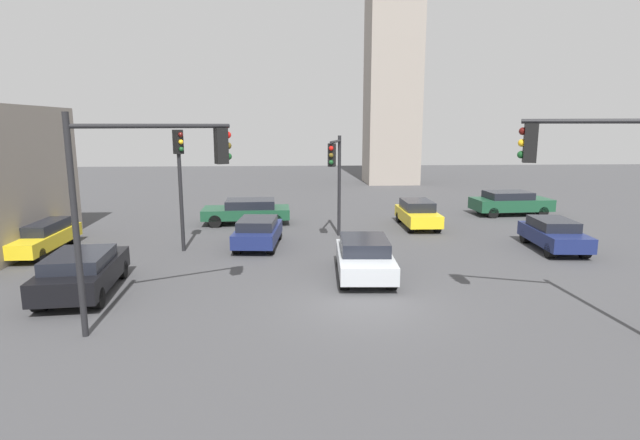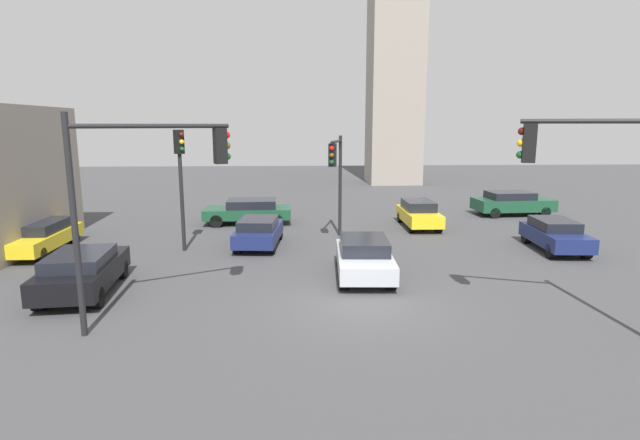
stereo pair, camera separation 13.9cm
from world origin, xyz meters
name	(u,v)px [view 2 (the right image)]	position (x,y,z in m)	size (l,w,h in m)	color
ground_plane	(362,303)	(0.00, 0.00, 0.00)	(104.45, 104.45, 0.00)	#424244
traffic_light_0	(180,167)	(-6.82, 6.91, 3.61)	(0.47, 0.46, 5.18)	black
traffic_light_1	(336,168)	(-0.09, 8.45, 3.44)	(0.83, 2.62, 4.88)	black
traffic_light_2	(148,177)	(-5.87, -1.14, 4.04)	(3.79, 2.03, 5.70)	black
traffic_light_3	(598,178)	(5.57, -2.41, 4.09)	(3.34, 1.36, 5.86)	black
car_0	(555,234)	(9.27, 6.18, 0.71)	(2.02, 4.09, 1.34)	navy
car_1	(38,236)	(-13.03, 7.02, 0.69)	(2.03, 4.74, 1.30)	yellow
car_2	(364,257)	(0.46, 2.81, 0.72)	(2.13, 4.32, 1.37)	#ADB2B7
car_3	(249,211)	(-4.56, 12.90, 0.73)	(4.79, 2.30, 1.34)	#19472D
car_4	(512,203)	(11.10, 14.72, 0.76)	(4.68, 2.30, 1.43)	#19472D
car_5	(83,271)	(-8.89, 1.42, 0.75)	(2.31, 4.58, 1.40)	black
car_6	(419,213)	(4.59, 11.48, 0.73)	(1.72, 4.10, 1.41)	yellow
car_7	(259,231)	(-3.64, 7.52, 0.69)	(2.10, 4.11, 1.30)	navy
skyline_tower	(396,30)	(7.17, 32.07, 13.69)	(4.65, 4.65, 27.39)	gray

